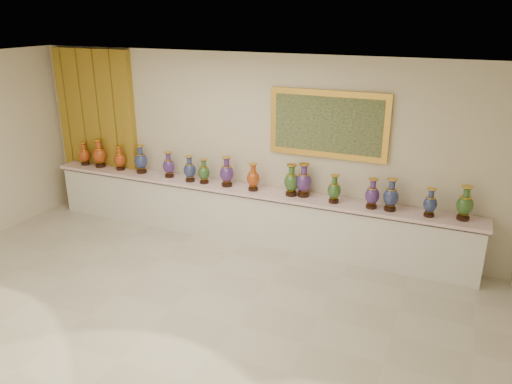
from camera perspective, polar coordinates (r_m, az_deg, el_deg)
ground at (r=6.64m, az=-9.51°, el=-13.01°), size 8.00×8.00×0.00m
room at (r=9.16m, az=-14.31°, el=6.77°), size 8.00×8.00×8.00m
counter at (r=8.20m, az=-1.17°, el=-2.59°), size 7.28×0.48×0.90m
vase_0 at (r=9.72m, az=-19.02°, el=4.05°), size 0.21×0.21×0.43m
vase_1 at (r=9.50m, az=-17.46°, el=4.09°), size 0.28×0.28×0.51m
vase_2 at (r=9.23m, az=-15.30°, el=3.64°), size 0.26×0.26×0.44m
vase_3 at (r=8.96m, az=-13.03°, el=3.53°), size 0.30×0.30×0.49m
vase_4 at (r=8.64m, az=-9.94°, el=2.96°), size 0.25×0.25×0.44m
vase_5 at (r=8.36m, az=-7.58°, el=2.52°), size 0.25×0.25×0.44m
vase_6 at (r=8.24m, az=-5.98°, el=2.25°), size 0.25×0.25×0.42m
vase_7 at (r=8.07m, az=-3.36°, el=2.18°), size 0.29×0.29×0.49m
vase_8 at (r=7.87m, az=-0.32°, el=1.58°), size 0.27×0.27×0.44m
vase_9 at (r=7.66m, az=4.07°, el=1.19°), size 0.26×0.26×0.49m
vase_10 at (r=7.64m, az=5.48°, el=1.17°), size 0.27×0.27×0.52m
vase_11 at (r=7.45m, az=8.93°, el=0.21°), size 0.23×0.23×0.43m
vase_12 at (r=7.35m, az=13.14°, el=-0.33°), size 0.27×0.27×0.45m
vase_13 at (r=7.32m, az=15.17°, el=-0.47°), size 0.29×0.29×0.47m
vase_14 at (r=7.28m, az=19.29°, el=-1.28°), size 0.23×0.23×0.41m
vase_15 at (r=7.32m, az=22.76°, el=-1.35°), size 0.23×0.23×0.48m
label_card at (r=8.58m, az=-10.25°, el=1.45°), size 0.10×0.06×0.00m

